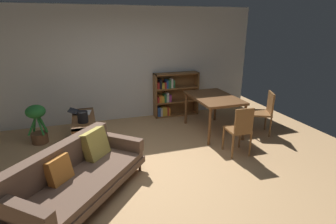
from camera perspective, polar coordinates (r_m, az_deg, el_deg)
The scene contains 11 objects.
ground_plane at distance 4.45m, azimuth -4.04°, elevation -12.58°, with size 8.16×8.16×0.00m, color tan.
back_wall_panel at distance 6.53m, azimuth -10.19°, elevation 9.99°, with size 6.80×0.10×2.70m, color silver.
fabric_couch at distance 3.92m, azimuth -19.02°, elevation -12.37°, with size 1.96×2.08×0.77m.
media_console at distance 5.57m, azimuth -17.61°, elevation -3.80°, with size 0.43×1.23×0.54m.
open_laptop at distance 5.74m, azimuth -18.38°, elevation -0.00°, with size 0.48×0.37×0.09m.
desk_speaker at distance 5.17m, azimuth -18.02°, elevation -1.02°, with size 0.19×0.19×0.21m.
potted_floor_plant at distance 5.82m, azimuth -26.52°, elevation -1.88°, with size 0.38×0.39×0.80m.
dining_table at distance 5.79m, azimuth 9.88°, elevation 2.59°, with size 0.88×1.35×0.81m.
dining_chair_near at distance 4.89m, azimuth 15.31°, elevation -3.45°, with size 0.41×0.43×0.93m.
dining_chair_far at distance 6.02m, azimuth 20.15°, elevation 0.32°, with size 0.56×0.58×0.93m.
bookshelf at distance 6.82m, azimuth 0.96°, elevation 3.76°, with size 1.17×0.29×1.12m.
Camera 1 is at (-0.88, -3.70, 2.31)m, focal length 28.08 mm.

